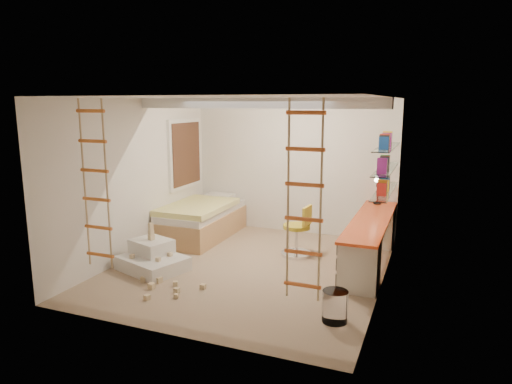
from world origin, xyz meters
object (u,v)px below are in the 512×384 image
at_px(play_platform, 152,258).
at_px(desk, 370,240).
at_px(bed, 202,220).
at_px(swivel_chair, 298,237).

bearing_deg(play_platform, desk, 25.11).
height_order(desk, bed, desk).
bearing_deg(desk, play_platform, -154.89).
bearing_deg(swivel_chair, desk, 1.14).
bearing_deg(bed, play_platform, -86.54).
relative_size(desk, swivel_chair, 3.24).
bearing_deg(bed, swivel_chair, -10.85).
bearing_deg(swivel_chair, bed, 169.15).
xyz_separation_m(swivel_chair, play_platform, (-1.91, -1.42, -0.15)).
xyz_separation_m(desk, swivel_chair, (-1.18, -0.02, -0.09)).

